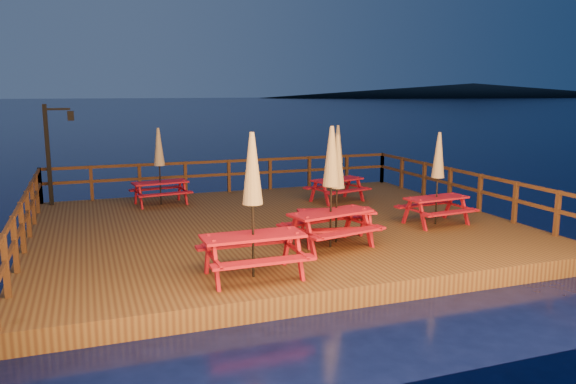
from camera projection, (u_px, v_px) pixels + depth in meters
name	position (u px, v px, depth m)	size (l,w,h in m)	color
ground	(275.00, 238.00, 14.59)	(500.00, 500.00, 0.00)	black
deck	(275.00, 231.00, 14.56)	(12.00, 10.00, 0.40)	#472B16
deck_piles	(275.00, 250.00, 14.65)	(11.44, 9.44, 1.40)	#3E1E13
railing	(255.00, 184.00, 16.03)	(11.80, 9.75, 1.10)	#3E1E13
lamp_post	(53.00, 145.00, 16.60)	(0.85, 0.18, 3.00)	black
headland_right	(473.00, 90.00, 288.61)	(230.40, 86.40, 7.00)	black
picnic_table_0	(438.00, 177.00, 14.24)	(1.79, 1.53, 2.36)	maroon
picnic_table_1	(253.00, 203.00, 10.14)	(1.88, 1.55, 2.68)	maroon
picnic_table_2	(159.00, 165.00, 16.73)	(1.78, 1.54, 2.30)	maroon
picnic_table_3	(331.00, 185.00, 12.09)	(2.16, 1.91, 2.66)	maroon
picnic_table_4	(337.00, 187.00, 12.52)	(1.94, 1.71, 2.44)	maroon
picnic_table_5	(337.00, 162.00, 17.17)	(1.95, 1.74, 2.36)	maroon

